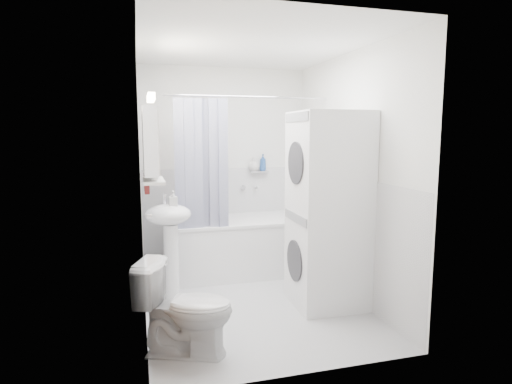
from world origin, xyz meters
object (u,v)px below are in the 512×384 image
object	(u,v)px
sink	(169,229)
washer_dryer	(328,210)
toilet	(186,309)
bathtub	(246,242)

from	to	relation	value
sink	washer_dryer	size ratio (longest dim) A/B	0.57
toilet	bathtub	bearing A→B (deg)	-6.54
sink	toilet	size ratio (longest dim) A/B	1.48
bathtub	toilet	xyz separation A→B (m)	(-0.89, -1.72, -0.01)
washer_dryer	toilet	bearing A→B (deg)	-155.58
washer_dryer	sink	bearing A→B (deg)	162.46
bathtub	washer_dryer	size ratio (longest dim) A/B	0.92
bathtub	toilet	distance (m)	1.94
bathtub	toilet	world-z (taller)	toilet
bathtub	sink	world-z (taller)	sink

